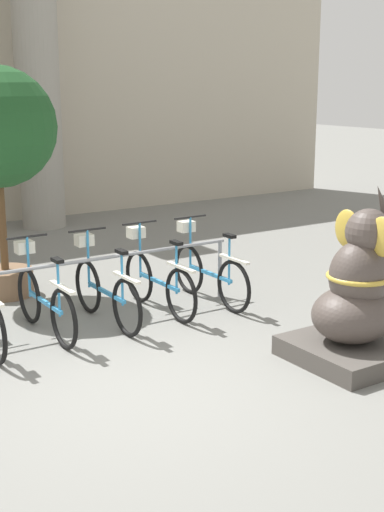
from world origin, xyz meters
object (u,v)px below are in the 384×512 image
Objects in this scene: bicycle_5 at (157,279)px; elephant_statue at (357,302)px; bicycle_6 at (209,271)px; bicycle_4 at (105,290)px; bicycle_3 at (44,299)px.

elephant_statue is (0.87, -2.45, 0.20)m from bicycle_5.
bicycle_4 is at bearing -179.28° from bicycle_6.
bicycle_5 is 0.74m from bicycle_6.
elephant_statue is (1.61, -2.40, 0.20)m from bicycle_4.
bicycle_5 is 2.61m from elephant_statue.
bicycle_3 and bicycle_4 have the same top height.
bicycle_6 is at bearing -0.20° from bicycle_3.
elephant_statue is (2.35, -2.43, 0.20)m from bicycle_3.
bicycle_5 is at bearing 109.66° from elephant_statue.
elephant_statue is at bearing -70.34° from bicycle_5.
elephant_statue is at bearing -56.09° from bicycle_4.
bicycle_4 and bicycle_5 have the same top height.
bicycle_6 is (2.22, -0.01, 0.00)m from bicycle_3.
bicycle_4 is 1.48m from bicycle_6.
bicycle_3 is 2.22m from bicycle_6.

